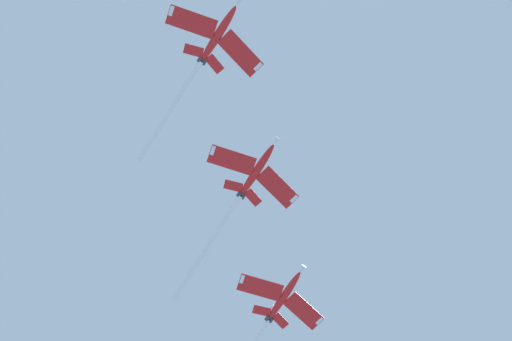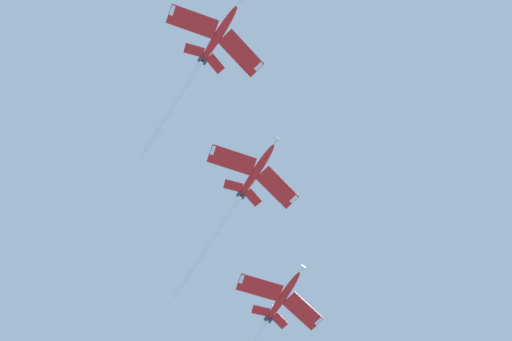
% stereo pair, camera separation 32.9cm
% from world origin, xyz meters
% --- Properties ---
extents(jet_second, '(34.10, 19.61, 9.19)m').
position_xyz_m(jet_second, '(-2.38, -12.59, 136.07)').
color(jet_second, red).
extents(jet_third, '(36.44, 19.59, 9.42)m').
position_xyz_m(jet_third, '(10.73, -36.65, 132.23)').
color(jet_third, red).
extents(jet_fourth, '(34.51, 19.58, 8.40)m').
position_xyz_m(jet_fourth, '(21.43, -58.90, 128.50)').
color(jet_fourth, red).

